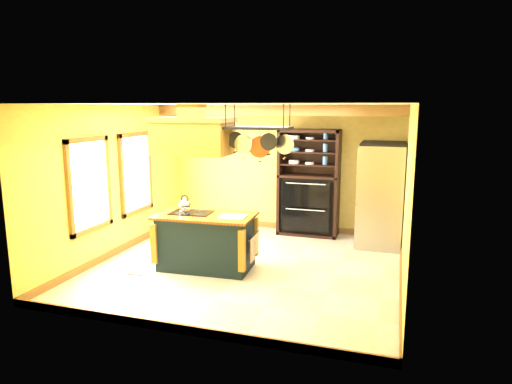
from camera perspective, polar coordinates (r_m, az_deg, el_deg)
The scene contains 15 objects.
floor at distance 7.86m, azimuth -1.02°, elevation -9.16°, with size 5.00×5.00×0.00m, color beige.
ceiling at distance 7.40m, azimuth -1.09°, elevation 10.91°, with size 5.00×5.00×0.00m, color white.
wall_back at distance 9.89m, azimuth 3.54°, elevation 2.99°, with size 5.00×0.02×2.70m, color #DEBE51.
wall_front at distance 5.26m, azimuth -9.73°, elevation -4.01°, with size 5.00×0.02×2.70m, color #DEBE51.
wall_left at distance 8.63m, azimuth -17.01°, elevation 1.41°, with size 0.02×5.00×2.70m, color #DEBE51.
wall_right at distance 7.14m, azimuth 18.35°, elevation -0.52°, with size 0.02×5.00×2.70m, color #DEBE51.
ceiling_beam at distance 9.03m, azimuth 2.39°, elevation 10.16°, with size 5.00×0.15×0.20m, color olive.
window_near at distance 7.96m, azimuth -20.05°, elevation 0.85°, with size 0.06×1.06×1.56m.
window_far at distance 9.10m, azimuth -14.73°, elevation 2.31°, with size 0.06×1.06×1.56m.
kitchen_island at distance 7.66m, azimuth -6.27°, elevation -6.08°, with size 1.65×0.97×1.11m.
range_hood at distance 7.43m, azimuth -7.95°, elevation 7.17°, with size 1.30×0.73×0.80m.
pot_rack at distance 7.04m, azimuth 0.30°, elevation 7.17°, with size 1.08×0.50×0.83m.
refrigerator at distance 9.08m, azimuth 15.28°, elevation -0.58°, with size 0.85×1.00×1.96m.
hutch at distance 9.61m, azimuth 6.61°, elevation -0.24°, with size 1.25×0.57×2.21m.
floor_register at distance 7.73m, azimuth -14.87°, elevation -9.86°, with size 0.28×0.12×0.01m, color black.
Camera 1 is at (2.34, -7.02, 2.67)m, focal length 32.00 mm.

